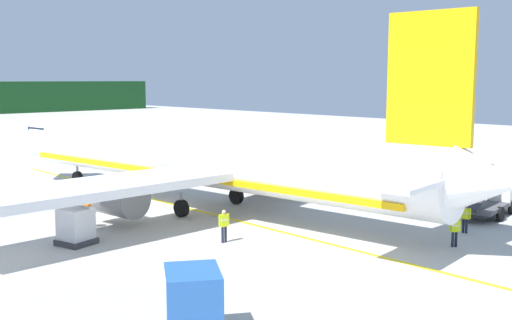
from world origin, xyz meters
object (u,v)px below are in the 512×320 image
crew_supervisor (224,223)px  crew_loader_right (465,216)px  airliner_foreground (200,158)px  service_truck_fuel (133,303)px  service_truck_baggage (492,195)px  crew_loader_left (86,212)px  crew_marshaller (455,229)px  cargo_container_near (76,226)px

crew_supervisor → crew_loader_right: bearing=-35.2°
airliner_foreground → service_truck_fuel: 21.15m
airliner_foreground → service_truck_baggage: size_ratio=6.66×
service_truck_fuel → crew_loader_left: service_truck_fuel is taller
crew_loader_right → crew_loader_left: bearing=133.2°
airliner_foreground → crew_loader_left: 8.54m
service_truck_baggage → crew_loader_left: service_truck_baggage is taller
airliner_foreground → crew_marshaller: 17.09m
crew_supervisor → crew_marshaller: bearing=-47.5°
service_truck_baggage → crew_supervisor: 18.33m
service_truck_fuel → crew_marshaller: bearing=-4.5°
cargo_container_near → crew_loader_right: size_ratio=1.23×
crew_loader_right → cargo_container_near: bearing=142.7°
crew_marshaller → crew_loader_right: bearing=18.2°
service_truck_fuel → cargo_container_near: service_truck_fuel is taller
cargo_container_near → service_truck_baggage: bearing=-27.0°
cargo_container_near → crew_loader_left: 3.57m
service_truck_fuel → crew_supervisor: bearing=35.9°
crew_loader_right → crew_supervisor: 13.64m
crew_loader_left → service_truck_baggage: bearing=-35.0°
crew_loader_right → service_truck_fuel: bearing=178.8°
airliner_foreground → service_truck_fuel: (-14.70, -15.08, -1.97)m
crew_supervisor → service_truck_fuel: bearing=-144.1°
service_truck_baggage → cargo_container_near: service_truck_baggage is taller
crew_loader_right → airliner_foreground: bearing=113.3°
crew_marshaller → crew_loader_left: crew_loader_left is taller
crew_loader_left → airliner_foreground: bearing=-2.3°
crew_marshaller → crew_supervisor: (-8.10, 8.85, 0.10)m
crew_loader_right → crew_supervisor: size_ratio=0.93×
crew_marshaller → crew_loader_left: (-11.83, 16.84, 0.01)m
service_truck_baggage → crew_marshaller: (-9.00, -2.24, -0.23)m
service_truck_fuel → crew_loader_right: bearing=-1.2°
crew_loader_left → crew_loader_right: (14.88, -15.84, 0.00)m
crew_loader_left → crew_loader_right: bearing=-46.8°
crew_marshaller → crew_supervisor: 12.00m
service_truck_baggage → crew_loader_left: 25.43m
crew_loader_left → crew_loader_right: crew_loader_right is taller
crew_marshaller → crew_loader_right: size_ratio=0.98×
airliner_foreground → crew_marshaller: (3.65, -16.51, -2.44)m
cargo_container_near → crew_supervisor: size_ratio=1.15×
cargo_container_near → crew_loader_right: bearing=-37.3°
airliner_foreground → crew_loader_right: airliner_foreground is taller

